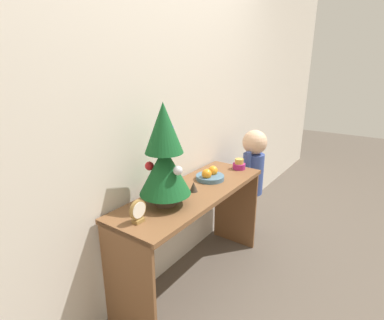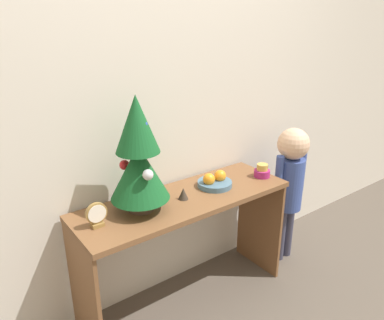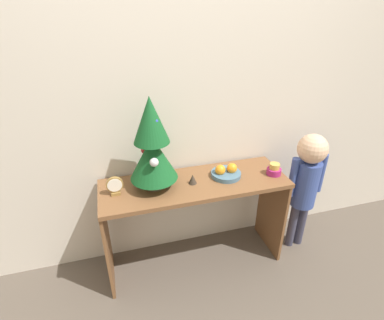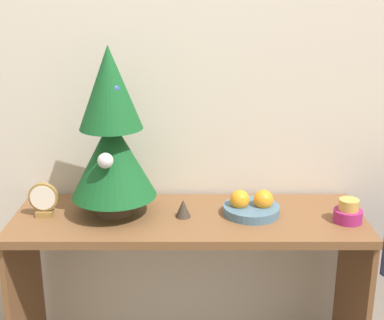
{
  "view_description": "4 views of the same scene",
  "coord_description": "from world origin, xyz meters",
  "px_view_note": "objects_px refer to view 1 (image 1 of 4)",
  "views": [
    {
      "loc": [
        -1.52,
        -0.83,
        1.51
      ],
      "look_at": [
        -0.04,
        0.2,
        0.94
      ],
      "focal_mm": 28.0,
      "sensor_mm": 36.0,
      "label": 1
    },
    {
      "loc": [
        -1.1,
        -1.32,
        1.65
      ],
      "look_at": [
        0.07,
        0.24,
        0.91
      ],
      "focal_mm": 35.0,
      "sensor_mm": 36.0,
      "label": 2
    },
    {
      "loc": [
        -0.49,
        -1.43,
        1.8
      ],
      "look_at": [
        -0.02,
        0.21,
        0.89
      ],
      "focal_mm": 28.0,
      "sensor_mm": 36.0,
      "label": 3
    },
    {
      "loc": [
        0.01,
        -1.57,
        1.5
      ],
      "look_at": [
        0.01,
        0.17,
        0.94
      ],
      "focal_mm": 50.0,
      "sensor_mm": 36.0,
      "label": 4
    }
  ],
  "objects_px": {
    "desk_clock": "(138,212)",
    "figurine": "(194,187)",
    "mini_tree": "(164,157)",
    "fruit_bowl": "(210,176)",
    "singing_bowl": "(239,165)",
    "child_figure": "(253,168)"
  },
  "relations": [
    {
      "from": "desk_clock",
      "to": "figurine",
      "type": "distance_m",
      "value": 0.5
    },
    {
      "from": "mini_tree",
      "to": "figurine",
      "type": "relative_size",
      "value": 9.25
    },
    {
      "from": "fruit_bowl",
      "to": "singing_bowl",
      "type": "height_order",
      "value": "fruit_bowl"
    },
    {
      "from": "fruit_bowl",
      "to": "figurine",
      "type": "xyz_separation_m",
      "value": [
        -0.25,
        -0.03,
        0.0
      ]
    },
    {
      "from": "singing_bowl",
      "to": "figurine",
      "type": "height_order",
      "value": "singing_bowl"
    },
    {
      "from": "singing_bowl",
      "to": "figurine",
      "type": "xyz_separation_m",
      "value": [
        -0.58,
        0.04,
        -0.0
      ]
    },
    {
      "from": "fruit_bowl",
      "to": "singing_bowl",
      "type": "relative_size",
      "value": 2.05
    },
    {
      "from": "figurine",
      "to": "child_figure",
      "type": "distance_m",
      "value": 0.87
    },
    {
      "from": "mini_tree",
      "to": "singing_bowl",
      "type": "relative_size",
      "value": 6.05
    },
    {
      "from": "singing_bowl",
      "to": "mini_tree",
      "type": "bearing_deg",
      "value": 175.02
    },
    {
      "from": "figurine",
      "to": "child_figure",
      "type": "height_order",
      "value": "child_figure"
    },
    {
      "from": "desk_clock",
      "to": "child_figure",
      "type": "distance_m",
      "value": 1.37
    },
    {
      "from": "mini_tree",
      "to": "desk_clock",
      "type": "distance_m",
      "value": 0.34
    },
    {
      "from": "singing_bowl",
      "to": "desk_clock",
      "type": "height_order",
      "value": "desk_clock"
    },
    {
      "from": "fruit_bowl",
      "to": "desk_clock",
      "type": "bearing_deg",
      "value": -178.56
    },
    {
      "from": "fruit_bowl",
      "to": "singing_bowl",
      "type": "distance_m",
      "value": 0.34
    },
    {
      "from": "fruit_bowl",
      "to": "figurine",
      "type": "bearing_deg",
      "value": -173.91
    },
    {
      "from": "mini_tree",
      "to": "figurine",
      "type": "bearing_deg",
      "value": -7.13
    },
    {
      "from": "mini_tree",
      "to": "fruit_bowl",
      "type": "xyz_separation_m",
      "value": [
        0.5,
        -0.0,
        -0.26
      ]
    },
    {
      "from": "desk_clock",
      "to": "figurine",
      "type": "height_order",
      "value": "desk_clock"
    },
    {
      "from": "fruit_bowl",
      "to": "child_figure",
      "type": "height_order",
      "value": "child_figure"
    },
    {
      "from": "fruit_bowl",
      "to": "child_figure",
      "type": "bearing_deg",
      "value": -6.55
    }
  ]
}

